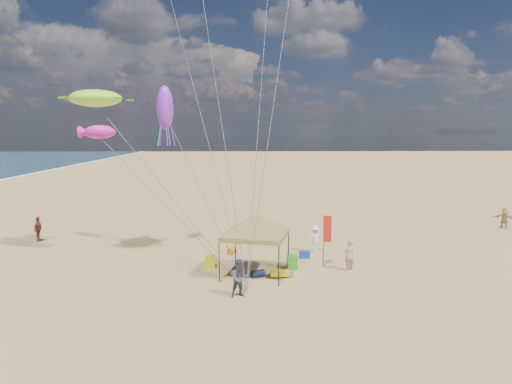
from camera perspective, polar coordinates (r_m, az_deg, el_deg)
ground at (r=19.36m, az=0.33°, el=-13.03°), size 280.00×280.00×0.00m
canopy_tent at (r=21.13m, az=-0.06°, el=-3.12°), size 5.43×5.43×3.47m
feather_flag at (r=22.86m, az=9.07°, el=-5.10°), size 0.42×0.06×2.72m
cooler_red at (r=21.63m, az=-2.38°, el=-10.25°), size 0.54×0.38×0.38m
cooler_blue at (r=24.66m, az=6.26°, el=-8.02°), size 0.54×0.38×0.38m
bag_navy at (r=21.41m, az=0.23°, el=-10.47°), size 0.69×0.54×0.36m
bag_orange at (r=25.33m, az=-3.19°, el=-7.58°), size 0.54×0.69×0.36m
chair_green at (r=22.71m, az=4.68°, el=-8.97°), size 0.50×0.50×0.70m
chair_yellow at (r=22.93m, az=-5.91°, el=-8.82°), size 0.50×0.50×0.70m
crate_grey at (r=21.54m, az=4.33°, el=-10.49°), size 0.34×0.30×0.28m
beach_cart at (r=21.46m, az=3.11°, el=-10.38°), size 0.90×0.50×0.24m
person_near_a at (r=22.75m, az=11.89°, el=-7.91°), size 0.69×0.60×1.59m
person_near_b at (r=18.83m, az=-2.09°, el=-11.05°), size 0.93×0.81×1.61m
person_near_c at (r=25.78m, az=7.59°, el=-5.98°), size 1.14×0.85×1.57m
person_far_a at (r=31.22m, az=-26.24°, el=-4.30°), size 0.42×0.94×1.57m
person_far_c at (r=36.41m, az=29.33°, el=-2.95°), size 1.27×1.30×1.49m
turtle_kite at (r=24.83m, az=-19.95°, el=11.27°), size 2.74×2.22×0.90m
fish_kite at (r=24.37m, az=-19.47°, el=7.30°), size 1.81×1.39×0.72m
squid_kite at (r=25.84m, az=-11.62°, el=10.56°), size 0.98×0.98×2.48m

